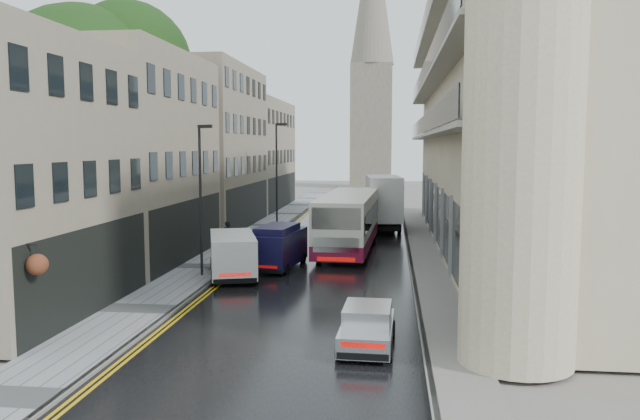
% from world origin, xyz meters
% --- Properties ---
extents(road, '(9.00, 85.00, 0.02)m').
position_xyz_m(road, '(0.00, 27.50, 0.01)').
color(road, black).
rests_on(road, ground).
extents(left_sidewalk, '(2.70, 85.00, 0.12)m').
position_xyz_m(left_sidewalk, '(-5.85, 27.50, 0.06)').
color(left_sidewalk, gray).
rests_on(left_sidewalk, ground).
extents(right_sidewalk, '(1.80, 85.00, 0.12)m').
position_xyz_m(right_sidewalk, '(5.40, 27.50, 0.06)').
color(right_sidewalk, slate).
rests_on(right_sidewalk, ground).
extents(old_shop_row, '(4.50, 56.00, 12.00)m').
position_xyz_m(old_shop_row, '(-9.45, 30.00, 6.00)').
color(old_shop_row, gray).
rests_on(old_shop_row, ground).
extents(modern_block, '(8.00, 40.00, 14.00)m').
position_xyz_m(modern_block, '(10.30, 26.00, 7.00)').
color(modern_block, beige).
rests_on(modern_block, ground).
extents(church_spire, '(6.40, 6.40, 40.00)m').
position_xyz_m(church_spire, '(0.50, 82.00, 20.00)').
color(church_spire, gray).
rests_on(church_spire, ground).
extents(tree_near, '(10.56, 10.56, 13.89)m').
position_xyz_m(tree_near, '(-12.50, 20.00, 6.95)').
color(tree_near, black).
rests_on(tree_near, ground).
extents(tree_far, '(9.24, 9.24, 12.46)m').
position_xyz_m(tree_far, '(-12.20, 33.00, 6.23)').
color(tree_far, black).
rests_on(tree_far, ground).
extents(cream_bus, '(3.23, 12.31, 3.33)m').
position_xyz_m(cream_bus, '(-0.42, 22.53, 1.69)').
color(cream_bus, white).
rests_on(cream_bus, road).
extents(white_lorry, '(3.09, 7.83, 4.00)m').
position_xyz_m(white_lorry, '(2.01, 33.05, 2.02)').
color(white_lorry, silver).
rests_on(white_lorry, road).
extents(silver_hatchback, '(1.66, 3.58, 1.32)m').
position_xyz_m(silver_hatchback, '(2.04, 6.43, 0.68)').
color(silver_hatchback, '#B5B5BA').
rests_on(silver_hatchback, road).
extents(white_van, '(3.26, 5.03, 2.11)m').
position_xyz_m(white_van, '(-4.30, 15.37, 1.07)').
color(white_van, silver).
rests_on(white_van, road).
extents(navy_van, '(2.36, 4.67, 2.28)m').
position_xyz_m(navy_van, '(-3.17, 18.28, 1.16)').
color(navy_van, '#110E33').
rests_on(navy_van, road).
extents(pedestrian, '(0.73, 0.57, 1.79)m').
position_xyz_m(pedestrian, '(-5.84, 23.65, 1.01)').
color(pedestrian, black).
rests_on(pedestrian, left_sidewalk).
extents(lamp_post_near, '(0.79, 0.49, 7.00)m').
position_xyz_m(lamp_post_near, '(-5.36, 17.07, 3.62)').
color(lamp_post_near, black).
rests_on(lamp_post_near, left_sidewalk).
extents(lamp_post_far, '(0.88, 0.36, 7.65)m').
position_xyz_m(lamp_post_far, '(-4.71, 33.06, 3.94)').
color(lamp_post_far, black).
rests_on(lamp_post_far, left_sidewalk).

